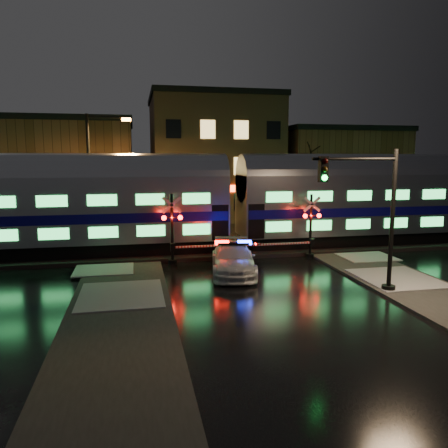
# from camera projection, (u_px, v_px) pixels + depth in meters

# --- Properties ---
(ground) EXTENTS (120.00, 120.00, 0.00)m
(ground) POSITION_uv_depth(u_px,v_px,m) (251.00, 272.00, 22.74)
(ground) COLOR black
(ground) RESTS_ON ground
(ballast) EXTENTS (90.00, 4.20, 0.24)m
(ballast) POSITION_uv_depth(u_px,v_px,m) (230.00, 250.00, 27.57)
(ballast) COLOR black
(ballast) RESTS_ON ground
(sidewalk_left) EXTENTS (4.00, 20.00, 0.12)m
(sidewalk_left) POSITION_uv_depth(u_px,v_px,m) (119.00, 322.00, 15.63)
(sidewalk_left) COLOR #2D2D2D
(sidewalk_left) RESTS_ON ground
(sidewalk_right) EXTENTS (4.00, 20.00, 0.12)m
(sidewalk_right) POSITION_uv_depth(u_px,v_px,m) (439.00, 299.00, 18.20)
(sidewalk_right) COLOR #2D2D2D
(sidewalk_right) RESTS_ON ground
(building_left) EXTENTS (14.00, 10.00, 9.00)m
(building_left) POSITION_uv_depth(u_px,v_px,m) (56.00, 173.00, 40.82)
(building_left) COLOR brown
(building_left) RESTS_ON ground
(building_mid) EXTENTS (12.00, 11.00, 11.50)m
(building_mid) POSITION_uv_depth(u_px,v_px,m) (213.00, 160.00, 44.09)
(building_mid) COLOR brown
(building_mid) RESTS_ON ground
(building_right) EXTENTS (12.00, 10.00, 8.50)m
(building_right) POSITION_uv_depth(u_px,v_px,m) (334.00, 174.00, 46.40)
(building_right) COLOR brown
(building_right) RESTS_ON ground
(train) EXTENTS (51.00, 3.12, 5.92)m
(train) POSITION_uv_depth(u_px,v_px,m) (233.00, 199.00, 27.11)
(train) COLOR black
(train) RESTS_ON ballast
(police_car) EXTENTS (3.02, 5.59, 1.71)m
(police_car) POSITION_uv_depth(u_px,v_px,m) (233.00, 259.00, 22.38)
(police_car) COLOR silver
(police_car) RESTS_ON ground
(crossing_signal_right) EXTENTS (5.38, 0.64, 3.81)m
(crossing_signal_right) POSITION_uv_depth(u_px,v_px,m) (305.00, 233.00, 25.51)
(crossing_signal_right) COLOR black
(crossing_signal_right) RESTS_ON ground
(crossing_signal_left) EXTENTS (5.59, 0.65, 3.96)m
(crossing_signal_left) POSITION_uv_depth(u_px,v_px,m) (179.00, 236.00, 24.04)
(crossing_signal_left) COLOR black
(crossing_signal_left) RESTS_ON ground
(traffic_light) EXTENTS (4.05, 0.72, 6.26)m
(traffic_light) POSITION_uv_depth(u_px,v_px,m) (372.00, 219.00, 18.59)
(traffic_light) COLOR black
(traffic_light) RESTS_ON ground
(streetlight) EXTENTS (2.93, 0.31, 8.77)m
(streetlight) POSITION_uv_depth(u_px,v_px,m) (94.00, 171.00, 29.04)
(streetlight) COLOR black
(streetlight) RESTS_ON ground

